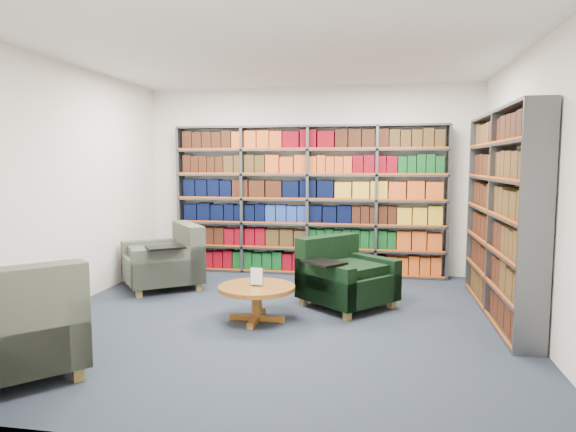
% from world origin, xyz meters
% --- Properties ---
extents(room_shell, '(5.02, 5.02, 2.82)m').
position_xyz_m(room_shell, '(0.00, 0.00, 1.40)').
color(room_shell, black).
rests_on(room_shell, ground).
extents(bookshelf_back, '(4.00, 0.28, 2.20)m').
position_xyz_m(bookshelf_back, '(0.00, 2.34, 1.10)').
color(bookshelf_back, '#47494F').
rests_on(bookshelf_back, ground).
extents(bookshelf_right, '(0.28, 2.50, 2.20)m').
position_xyz_m(bookshelf_right, '(2.34, 0.60, 1.10)').
color(bookshelf_right, '#47494F').
rests_on(bookshelf_right, ground).
extents(chair_teal_left, '(1.30, 1.31, 0.84)m').
position_xyz_m(chair_teal_left, '(-1.73, 1.17, 0.34)').
color(chair_teal_left, '#051F31').
rests_on(chair_teal_left, ground).
extents(chair_green_right, '(1.23, 1.23, 0.79)m').
position_xyz_m(chair_green_right, '(0.63, 0.67, 0.32)').
color(chair_green_right, black).
rests_on(chair_green_right, ground).
extents(chair_teal_front, '(1.43, 1.43, 0.92)m').
position_xyz_m(chair_teal_front, '(-1.73, -1.87, 0.37)').
color(chair_teal_front, '#051F31').
rests_on(chair_teal_front, ground).
extents(coffee_table, '(0.81, 0.81, 0.57)m').
position_xyz_m(coffee_table, '(-0.21, -0.10, 0.30)').
color(coffee_table, '#8F5B1B').
rests_on(coffee_table, ground).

